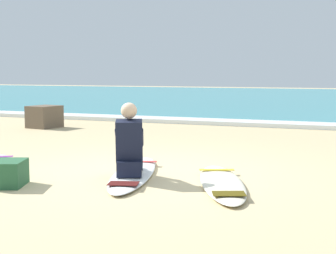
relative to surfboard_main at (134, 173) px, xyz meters
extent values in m
plane|color=#CCB584|center=(0.04, 0.26, -0.04)|extent=(80.00, 80.00, 0.00)
cube|color=teal|center=(0.04, 20.77, 0.01)|extent=(80.00, 28.00, 0.10)
cube|color=white|center=(0.04, 7.07, 0.02)|extent=(80.00, 0.90, 0.11)
ellipsoid|color=white|center=(0.00, 0.00, 0.00)|extent=(1.22, 2.55, 0.07)
cube|color=red|center=(-0.20, 0.67, 0.04)|extent=(0.49, 0.23, 0.01)
cube|color=#4A1311|center=(0.23, -0.76, 0.04)|extent=(0.42, 0.33, 0.01)
cube|color=black|center=(0.10, -0.35, 0.14)|extent=(0.40, 0.37, 0.20)
cylinder|color=black|center=(-0.06, -0.22, 0.29)|extent=(0.30, 0.43, 0.43)
cylinder|color=black|center=(-0.16, -0.04, 0.26)|extent=(0.22, 0.29, 0.42)
cube|color=black|center=(-0.19, 0.02, 0.07)|extent=(0.18, 0.24, 0.05)
cylinder|color=black|center=(0.12, -0.14, 0.29)|extent=(0.30, 0.43, 0.43)
cylinder|color=black|center=(0.05, 0.05, 0.26)|extent=(0.22, 0.29, 0.42)
cube|color=black|center=(0.02, 0.12, 0.07)|extent=(0.18, 0.24, 0.05)
cube|color=black|center=(0.09, -0.31, 0.49)|extent=(0.43, 0.41, 0.57)
sphere|color=beige|center=(0.08, -0.28, 0.88)|extent=(0.21, 0.21, 0.21)
cylinder|color=black|center=(-0.10, -0.23, 0.52)|extent=(0.25, 0.40, 0.31)
cylinder|color=black|center=(0.15, -0.12, 0.52)|extent=(0.25, 0.40, 0.31)
ellipsoid|color=#EFE5C6|center=(1.28, -0.11, 0.00)|extent=(1.33, 2.28, 0.07)
cube|color=gold|center=(1.04, 0.47, 0.04)|extent=(0.48, 0.27, 0.01)
cube|color=#4C400C|center=(1.55, -0.78, 0.04)|extent=(0.43, 0.36, 0.01)
cube|color=brown|center=(-4.72, 4.53, 0.24)|extent=(0.74, 0.82, 0.56)
cube|color=#285B38|center=(-1.17, -1.13, 0.12)|extent=(0.51, 0.58, 0.32)
camera|label=1|loc=(2.94, -6.05, 1.38)|focal=53.39mm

